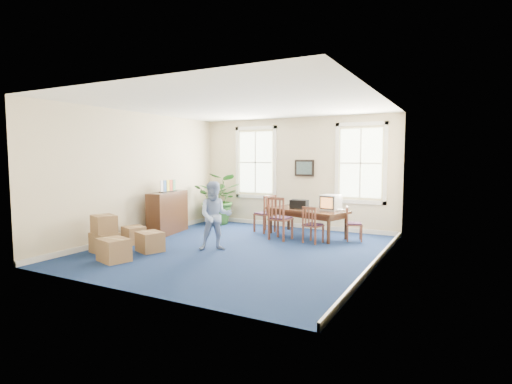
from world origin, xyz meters
The scene contains 25 objects.
floor centered at (0.00, 0.00, 0.00)m, with size 6.50×6.50×0.00m, color navy.
ceiling centered at (0.00, 0.00, 3.20)m, with size 6.50×6.50×0.00m, color white.
wall_back centered at (0.00, 3.25, 1.60)m, with size 6.50×6.50×0.00m, color beige.
wall_front centered at (0.00, -3.25, 1.60)m, with size 6.50×6.50×0.00m, color beige.
wall_left centered at (-3.00, 0.00, 1.60)m, with size 6.50×6.50×0.00m, color beige.
wall_right centered at (3.00, 0.00, 1.60)m, with size 6.50×6.50×0.00m, color beige.
baseboard_back centered at (0.00, 3.22, 0.06)m, with size 6.00×0.04×0.12m, color white.
baseboard_left centered at (-2.97, 0.00, 0.06)m, with size 0.04×6.50×0.12m, color white.
baseboard_right centered at (2.97, 0.00, 0.06)m, with size 0.04×6.50×0.12m, color white.
window_left centered at (-1.30, 3.23, 1.90)m, with size 1.40×0.12×2.20m, color white, non-canonical shape.
window_right centered at (1.90, 3.23, 1.90)m, with size 1.40×0.12×2.20m, color white, non-canonical shape.
wall_picture centered at (0.30, 3.20, 1.75)m, with size 0.58×0.06×0.48m, color black, non-canonical shape.
conference_table centered at (0.80, 2.13, 0.36)m, with size 2.09×0.95×0.71m, color #412415, non-canonical shape.
crt_tv centered at (1.41, 2.18, 0.91)m, with size 0.43×0.47×0.39m, color #B7B7BC, non-canonical shape.
game_console centered at (1.70, 2.13, 0.74)m, with size 0.16×0.20×0.05m, color white.
equipment_bag centered at (0.56, 2.18, 0.83)m, with size 0.45×0.29×0.23m, color black.
chair_near_left centered at (0.37, 1.42, 0.54)m, with size 0.49×0.49×1.09m, color brown, non-canonical shape.
chair_near_right centered at (1.22, 1.42, 0.44)m, with size 0.40×0.40×0.89m, color brown, non-canonical shape.
chair_end_left centered at (-0.44, 2.13, 0.52)m, with size 0.46×0.46×1.03m, color brown, non-canonical shape.
chair_end_right centered at (2.03, 2.13, 0.43)m, with size 0.38×0.38×0.86m, color brown, non-canonical shape.
man centered at (-0.44, -0.31, 0.77)m, with size 0.75×0.58×1.53m, color #8BA5D6.
credenza centered at (-2.66, 0.73, 0.58)m, with size 0.42×1.49×1.17m, color #412415.
brochure_rack centered at (-2.64, 0.73, 1.34)m, with size 0.14×0.77×0.34m, color #99999E, non-canonical shape.
potted_plant centered at (-2.27, 2.66, 0.79)m, with size 1.42×1.24×1.58m, color #224F1B.
cardboard_boxes centered at (-2.23, -1.51, 0.43)m, with size 1.50×1.50×0.86m, color olive, non-canonical shape.
Camera 1 is at (4.44, -7.60, 2.06)m, focal length 28.00 mm.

